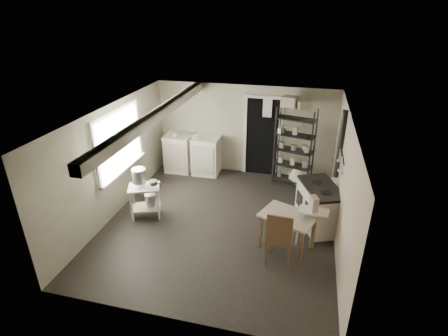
% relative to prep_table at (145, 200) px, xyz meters
% --- Properties ---
extents(floor, '(5.00, 5.00, 0.00)m').
position_rel_prep_table_xyz_m(floor, '(1.57, 0.14, -0.40)').
color(floor, black).
rests_on(floor, ground).
extents(ceiling, '(5.00, 5.00, 0.00)m').
position_rel_prep_table_xyz_m(ceiling, '(1.57, 0.14, 1.90)').
color(ceiling, silver).
rests_on(ceiling, wall_back).
extents(wall_back, '(4.50, 0.02, 2.30)m').
position_rel_prep_table_xyz_m(wall_back, '(1.57, 2.64, 0.75)').
color(wall_back, '#ABA792').
rests_on(wall_back, ground).
extents(wall_front, '(4.50, 0.02, 2.30)m').
position_rel_prep_table_xyz_m(wall_front, '(1.57, -2.36, 0.75)').
color(wall_front, '#ABA792').
rests_on(wall_front, ground).
extents(wall_left, '(0.02, 5.00, 2.30)m').
position_rel_prep_table_xyz_m(wall_left, '(-0.68, 0.14, 0.75)').
color(wall_left, '#ABA792').
rests_on(wall_left, ground).
extents(wall_right, '(0.02, 5.00, 2.30)m').
position_rel_prep_table_xyz_m(wall_right, '(3.82, 0.14, 0.75)').
color(wall_right, '#ABA792').
rests_on(wall_right, ground).
extents(window, '(0.12, 1.76, 1.28)m').
position_rel_prep_table_xyz_m(window, '(-0.65, 0.34, 1.10)').
color(window, silver).
rests_on(window, wall_left).
extents(doorway, '(0.96, 0.10, 2.08)m').
position_rel_prep_table_xyz_m(doorway, '(2.02, 2.61, 0.60)').
color(doorway, silver).
rests_on(doorway, ground).
extents(ceiling_beam, '(0.18, 5.00, 0.18)m').
position_rel_prep_table_xyz_m(ceiling_beam, '(0.37, 0.14, 1.80)').
color(ceiling_beam, silver).
rests_on(ceiling_beam, ceiling).
extents(wallpaper_panel, '(0.01, 5.00, 2.30)m').
position_rel_prep_table_xyz_m(wallpaper_panel, '(3.81, 0.14, 0.75)').
color(wallpaper_panel, beige).
rests_on(wallpaper_panel, wall_right).
extents(utensil_rail, '(0.06, 1.20, 0.44)m').
position_rel_prep_table_xyz_m(utensil_rail, '(3.76, 0.74, 1.15)').
color(utensil_rail, silver).
rests_on(utensil_rail, wall_right).
extents(prep_table, '(0.74, 0.64, 0.71)m').
position_rel_prep_table_xyz_m(prep_table, '(0.00, 0.00, 0.00)').
color(prep_table, silver).
rests_on(prep_table, ground).
extents(stockpot, '(0.36, 0.36, 0.31)m').
position_rel_prep_table_xyz_m(stockpot, '(-0.08, 0.00, 0.54)').
color(stockpot, silver).
rests_on(stockpot, prep_table).
extents(saucepan, '(0.21, 0.21, 0.09)m').
position_rel_prep_table_xyz_m(saucepan, '(0.24, -0.05, 0.45)').
color(saucepan, silver).
rests_on(saucepan, prep_table).
extents(bucket, '(0.28, 0.28, 0.25)m').
position_rel_prep_table_xyz_m(bucket, '(0.10, 0.04, -0.02)').
color(bucket, silver).
rests_on(bucket, prep_table).
extents(base_cabinets, '(1.51, 0.66, 0.99)m').
position_rel_prep_table_xyz_m(base_cabinets, '(0.26, 2.32, 0.06)').
color(base_cabinets, silver).
rests_on(base_cabinets, ground).
extents(mixing_bowl, '(0.35, 0.35, 0.07)m').
position_rel_prep_table_xyz_m(mixing_bowl, '(0.36, 2.26, 0.55)').
color(mixing_bowl, silver).
rests_on(mixing_bowl, base_cabinets).
extents(counter_cup, '(0.16, 0.16, 0.10)m').
position_rel_prep_table_xyz_m(counter_cup, '(-0.15, 2.17, 0.57)').
color(counter_cup, silver).
rests_on(counter_cup, base_cabinets).
extents(shelf_rack, '(0.98, 0.58, 1.94)m').
position_rel_prep_table_xyz_m(shelf_rack, '(2.84, 2.21, 0.55)').
color(shelf_rack, black).
rests_on(shelf_rack, ground).
extents(shelf_jar, '(0.11, 0.11, 0.18)m').
position_rel_prep_table_xyz_m(shelf_jar, '(2.48, 2.21, 0.96)').
color(shelf_jar, silver).
rests_on(shelf_jar, shelf_rack).
extents(storage_box_a, '(0.41, 0.38, 0.24)m').
position_rel_prep_table_xyz_m(storage_box_a, '(2.66, 2.26, 1.61)').
color(storage_box_a, beige).
rests_on(storage_box_a, shelf_rack).
extents(storage_box_b, '(0.36, 0.35, 0.18)m').
position_rel_prep_table_xyz_m(storage_box_b, '(2.96, 2.19, 1.59)').
color(storage_box_b, beige).
rests_on(storage_box_b, shelf_rack).
extents(stove, '(0.99, 1.26, 0.87)m').
position_rel_prep_table_xyz_m(stove, '(3.49, 0.53, 0.04)').
color(stove, silver).
rests_on(stove, ground).
extents(stovepipe, '(0.12, 0.12, 1.44)m').
position_rel_prep_table_xyz_m(stovepipe, '(3.76, 0.99, 1.19)').
color(stovepipe, black).
rests_on(stovepipe, stove).
extents(side_ledge, '(0.55, 0.34, 0.80)m').
position_rel_prep_table_xyz_m(side_ledge, '(3.35, -0.25, 0.03)').
color(side_ledge, silver).
rests_on(side_ledge, ground).
extents(oats_box, '(0.17, 0.21, 0.27)m').
position_rel_prep_table_xyz_m(oats_box, '(3.34, -0.26, 0.61)').
color(oats_box, beige).
rests_on(oats_box, side_ledge).
extents(work_table, '(1.10, 0.95, 0.70)m').
position_rel_prep_table_xyz_m(work_table, '(2.93, -0.36, -0.02)').
color(work_table, beige).
rests_on(work_table, ground).
extents(table_cup, '(0.12, 0.12, 0.10)m').
position_rel_prep_table_xyz_m(table_cup, '(3.16, -0.46, 0.41)').
color(table_cup, silver).
rests_on(table_cup, work_table).
extents(chair, '(0.45, 0.47, 1.02)m').
position_rel_prep_table_xyz_m(chair, '(2.84, -0.73, 0.08)').
color(chair, brown).
rests_on(chair, ground).
extents(flour_sack, '(0.41, 0.35, 0.50)m').
position_rel_prep_table_xyz_m(flour_sack, '(3.03, 2.18, -0.16)').
color(flour_sack, silver).
rests_on(flour_sack, ground).
extents(floor_crock, '(0.14, 0.14, 0.15)m').
position_rel_prep_table_xyz_m(floor_crock, '(3.06, 0.25, -0.33)').
color(floor_crock, silver).
rests_on(floor_crock, ground).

